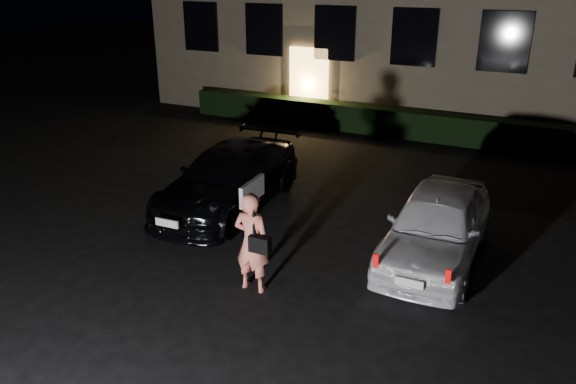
% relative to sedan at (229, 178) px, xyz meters
% --- Properties ---
extents(ground, '(80.00, 80.00, 0.00)m').
position_rel_sedan_xyz_m(ground, '(1.92, -3.26, -0.66)').
color(ground, black).
rests_on(ground, ground).
extents(hedge, '(15.00, 0.70, 0.85)m').
position_rel_sedan_xyz_m(hedge, '(1.92, 7.24, -0.23)').
color(hedge, black).
rests_on(hedge, ground).
extents(sedan, '(2.14, 4.69, 1.32)m').
position_rel_sedan_xyz_m(sedan, '(0.00, 0.00, 0.00)').
color(sedan, black).
rests_on(sedan, ground).
extents(hatch, '(1.62, 3.91, 1.33)m').
position_rel_sedan_xyz_m(hatch, '(4.62, -0.42, 0.00)').
color(hatch, white).
rests_on(hatch, ground).
extents(man, '(0.70, 0.41, 1.70)m').
position_rel_sedan_xyz_m(man, '(2.19, -2.81, 0.19)').
color(man, '#ED7565').
rests_on(man, ground).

